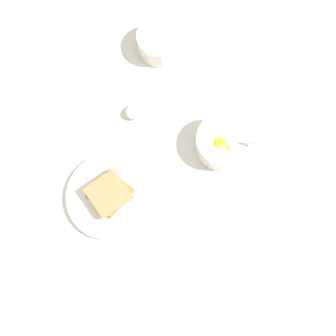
% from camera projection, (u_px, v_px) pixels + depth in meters
% --- Properties ---
extents(ground_plane, '(3.00, 3.00, 0.00)m').
position_uv_depth(ground_plane, '(131.00, 136.00, 0.88)').
color(ground_plane, silver).
extents(egg_bowl, '(0.14, 0.14, 0.08)m').
position_uv_depth(egg_bowl, '(223.00, 142.00, 0.84)').
color(egg_bowl, white).
rests_on(egg_bowl, ground_plane).
extents(toast_plate, '(0.23, 0.23, 0.02)m').
position_uv_depth(toast_plate, '(111.00, 195.00, 0.83)').
color(toast_plate, white).
rests_on(toast_plate, ground_plane).
extents(toast_sandwich, '(0.11, 0.10, 0.03)m').
position_uv_depth(toast_sandwich, '(110.00, 193.00, 0.80)').
color(toast_sandwich, '#9E7042').
rests_on(toast_sandwich, toast_plate).
extents(soup_spoon, '(0.16, 0.06, 0.03)m').
position_uv_depth(soup_spoon, '(142.00, 109.00, 0.88)').
color(soup_spoon, white).
rests_on(soup_spoon, ground_plane).
extents(congee_bowl, '(0.14, 0.14, 0.05)m').
position_uv_depth(congee_bowl, '(162.00, 41.00, 0.92)').
color(congee_bowl, white).
rests_on(congee_bowl, ground_plane).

